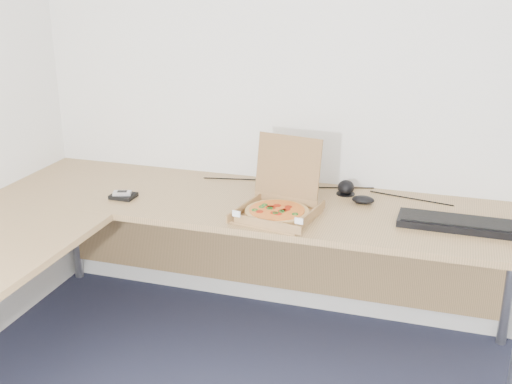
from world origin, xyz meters
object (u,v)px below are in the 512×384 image
(drinking_glass, at_px, (303,181))
(wallet, at_px, (123,196))
(desk, at_px, (151,233))
(keyboard, at_px, (455,223))
(pizza_box, at_px, (278,207))

(drinking_glass, xyz_separation_m, wallet, (-0.80, -0.31, -0.06))
(desk, xyz_separation_m, keyboard, (1.24, 0.38, 0.04))
(desk, bearing_deg, pizza_box, 30.04)
(desk, relative_size, drinking_glass, 18.85)
(drinking_glass, height_order, keyboard, drinking_glass)
(wallet, bearing_deg, desk, -43.46)
(wallet, bearing_deg, drinking_glass, 22.17)
(keyboard, xyz_separation_m, wallet, (-1.52, -0.10, -0.01))
(pizza_box, relative_size, wallet, 3.26)
(drinking_glass, bearing_deg, keyboard, -15.94)
(desk, bearing_deg, drinking_glass, 48.23)
(desk, xyz_separation_m, drinking_glass, (0.52, 0.58, 0.10))
(keyboard, bearing_deg, wallet, -175.21)
(pizza_box, relative_size, drinking_glass, 2.76)
(pizza_box, bearing_deg, wallet, -169.71)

